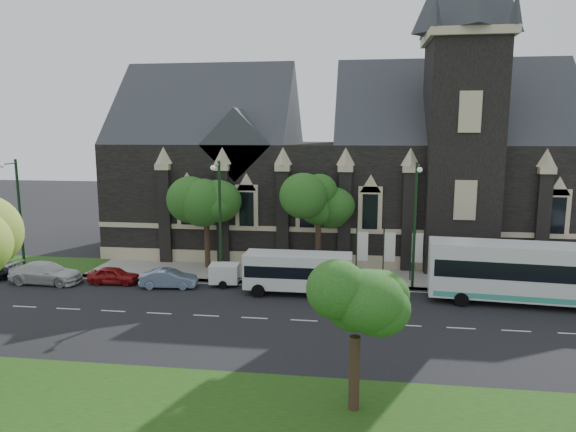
% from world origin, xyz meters
% --- Properties ---
extents(ground, '(160.00, 160.00, 0.00)m').
position_xyz_m(ground, '(0.00, 0.00, 0.00)').
color(ground, black).
rests_on(ground, ground).
extents(sidewalk, '(80.00, 5.00, 0.15)m').
position_xyz_m(sidewalk, '(0.00, 9.50, 0.07)').
color(sidewalk, gray).
rests_on(sidewalk, ground).
extents(museum, '(40.00, 17.70, 29.90)m').
position_xyz_m(museum, '(5.12, 18.78, 8.17)').
color(museum, black).
rests_on(museum, ground).
extents(tree_park_east, '(3.40, 3.40, 6.28)m').
position_xyz_m(tree_park_east, '(6.18, -9.32, 4.62)').
color(tree_park_east, black).
rests_on(tree_park_east, ground).
extents(tree_walk_right, '(4.08, 4.08, 7.80)m').
position_xyz_m(tree_walk_right, '(3.21, 10.71, 5.82)').
color(tree_walk_right, black).
rests_on(tree_walk_right, ground).
extents(tree_walk_left, '(3.91, 3.91, 7.64)m').
position_xyz_m(tree_walk_left, '(-5.80, 10.70, 5.73)').
color(tree_walk_left, black).
rests_on(tree_walk_left, ground).
extents(street_lamp_near, '(0.36, 1.88, 9.00)m').
position_xyz_m(street_lamp_near, '(10.00, 7.09, 5.11)').
color(street_lamp_near, black).
rests_on(street_lamp_near, ground).
extents(street_lamp_mid, '(0.36, 1.88, 9.00)m').
position_xyz_m(street_lamp_mid, '(-4.00, 7.09, 5.11)').
color(street_lamp_mid, black).
rests_on(street_lamp_mid, ground).
extents(street_lamp_far, '(0.36, 1.88, 9.00)m').
position_xyz_m(street_lamp_far, '(-20.00, 7.09, 5.11)').
color(street_lamp_far, black).
rests_on(street_lamp_far, ground).
extents(banner_flag_left, '(0.90, 0.10, 4.00)m').
position_xyz_m(banner_flag_left, '(6.29, 9.00, 2.38)').
color(banner_flag_left, black).
rests_on(banner_flag_left, ground).
extents(banner_flag_center, '(0.90, 0.10, 4.00)m').
position_xyz_m(banner_flag_center, '(8.29, 9.00, 2.38)').
color(banner_flag_center, black).
rests_on(banner_flag_center, ground).
extents(banner_flag_right, '(0.90, 0.10, 4.00)m').
position_xyz_m(banner_flag_right, '(10.29, 9.00, 2.38)').
color(banner_flag_right, black).
rests_on(banner_flag_right, ground).
extents(tour_coach, '(13.77, 4.09, 3.96)m').
position_xyz_m(tour_coach, '(17.60, 4.84, 2.15)').
color(tour_coach, silver).
rests_on(tour_coach, ground).
extents(shuttle_bus, '(7.35, 2.61, 2.83)m').
position_xyz_m(shuttle_bus, '(2.06, 5.05, 1.64)').
color(shuttle_bus, silver).
rests_on(shuttle_bus, ground).
extents(box_trailer, '(3.04, 1.79, 1.60)m').
position_xyz_m(box_trailer, '(-3.46, 6.20, 0.91)').
color(box_trailer, silver).
rests_on(box_trailer, ground).
extents(sedan, '(4.15, 1.82, 1.33)m').
position_xyz_m(sedan, '(-7.32, 5.20, 0.66)').
color(sedan, '#788CAE').
rests_on(sedan, ground).
extents(car_far_red, '(3.73, 1.58, 1.26)m').
position_xyz_m(car_far_red, '(-11.67, 5.57, 0.63)').
color(car_far_red, maroon).
rests_on(car_far_red, ground).
extents(car_far_white, '(5.38, 2.27, 1.55)m').
position_xyz_m(car_far_white, '(-16.69, 5.03, 0.78)').
color(car_far_white, beige).
rests_on(car_far_white, ground).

